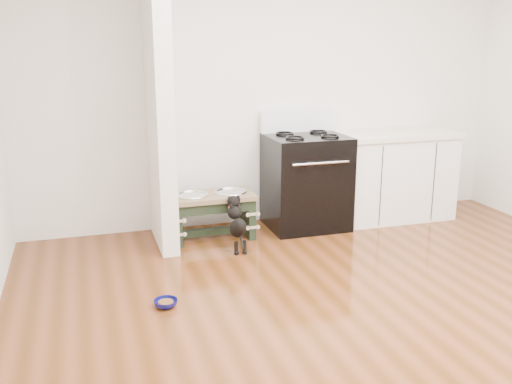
# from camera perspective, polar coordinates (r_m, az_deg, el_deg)

# --- Properties ---
(ground) EXTENTS (5.00, 5.00, 0.00)m
(ground) POSITION_cam_1_polar(r_m,az_deg,el_deg) (3.91, 13.61, -13.19)
(ground) COLOR #4C280D
(ground) RESTS_ON ground
(room_shell) EXTENTS (5.00, 5.00, 5.00)m
(room_shell) POSITION_cam_1_polar(r_m,az_deg,el_deg) (3.47, 15.26, 11.18)
(room_shell) COLOR silver
(room_shell) RESTS_ON ground
(partition_wall) EXTENTS (0.15, 0.80, 2.70)m
(partition_wall) POSITION_cam_1_polar(r_m,az_deg,el_deg) (5.10, -9.72, 9.47)
(partition_wall) COLOR silver
(partition_wall) RESTS_ON ground
(oven_range) EXTENTS (0.76, 0.69, 1.14)m
(oven_range) POSITION_cam_1_polar(r_m,az_deg,el_deg) (5.67, 5.01, 1.20)
(oven_range) COLOR black
(oven_range) RESTS_ON ground
(cabinet_run) EXTENTS (1.24, 0.64, 0.91)m
(cabinet_run) POSITION_cam_1_polar(r_m,az_deg,el_deg) (6.12, 13.48, 1.63)
(cabinet_run) COLOR white
(cabinet_run) RESTS_ON ground
(dog_feeder) EXTENTS (0.79, 0.42, 0.45)m
(dog_feeder) POSITION_cam_1_polar(r_m,az_deg,el_deg) (5.35, -4.43, -1.50)
(dog_feeder) COLOR black
(dog_feeder) RESTS_ON ground
(puppy) EXTENTS (0.14, 0.40, 0.48)m
(puppy) POSITION_cam_1_polar(r_m,az_deg,el_deg) (5.06, -1.95, -2.97)
(puppy) COLOR black
(puppy) RESTS_ON ground
(floor_bowl) EXTENTS (0.20, 0.20, 0.05)m
(floor_bowl) POSITION_cam_1_polar(r_m,az_deg,el_deg) (4.13, -9.01, -10.94)
(floor_bowl) COLOR #0C0E57
(floor_bowl) RESTS_ON ground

